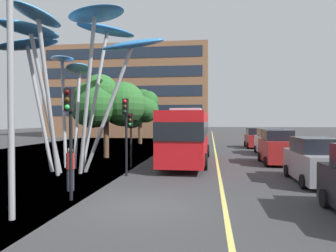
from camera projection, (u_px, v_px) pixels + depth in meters
The scene contains 16 objects.
ground at pixel (123, 205), 10.67m from camera, with size 120.00×240.00×0.10m.
red_bus at pixel (187, 133), 21.00m from camera, with size 2.91×11.07×3.60m.
leaf_sculpture at pixel (74, 50), 17.29m from camera, with size 9.37×8.95×8.59m.
traffic_light_kerb_near at pixel (70, 120), 10.99m from camera, with size 0.28×0.42×3.97m.
traffic_light_kerb_far at pixel (126, 120), 15.83m from camera, with size 0.28×0.42×3.94m.
traffic_light_island_mid at pixel (131, 128), 18.79m from camera, with size 0.28×0.42×3.26m.
traffic_light_opposite at pixel (162, 124), 28.44m from camera, with size 0.28×0.42×3.46m.
car_parked_mid at pixel (316, 161), 14.24m from camera, with size 2.05×4.47×2.06m.
car_parked_far at pixel (277, 148), 20.30m from camera, with size 2.02×3.87×2.22m.
car_side_street at pixel (269, 142), 26.22m from camera, with size 2.09×4.24×2.15m.
car_far_side at pixel (256, 138), 32.23m from camera, with size 2.06×3.90×2.05m.
street_lamp at pixel (22, 31), 8.81m from camera, with size 1.76×0.44×8.53m.
tree_pavement_near at pixel (106, 102), 23.63m from camera, with size 5.37×4.68×6.28m.
tree_pavement_far at pixel (140, 108), 37.86m from camera, with size 5.14×4.96×6.69m.
pedestrian at pixel (70, 169), 12.63m from camera, with size 0.34×0.34×1.75m.
backdrop_building at pixel (133, 94), 56.92m from camera, with size 27.10×14.73×15.15m.
Camera 1 is at (2.30, -10.31, 2.86)m, focal length 33.45 mm.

